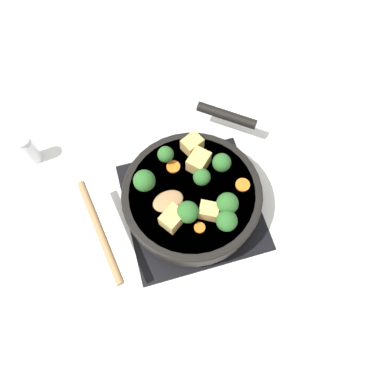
# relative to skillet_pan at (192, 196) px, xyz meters

# --- Properties ---
(ground_plane) EXTENTS (2.40, 2.40, 0.00)m
(ground_plane) POSITION_rel_skillet_pan_xyz_m (0.00, 0.00, -0.06)
(ground_plane) COLOR white
(front_burner_grate) EXTENTS (0.31, 0.31, 0.03)m
(front_burner_grate) POSITION_rel_skillet_pan_xyz_m (0.00, 0.00, -0.05)
(front_burner_grate) COLOR black
(front_burner_grate) RESTS_ON ground_plane
(skillet_pan) EXTENTS (0.36, 0.39, 0.06)m
(skillet_pan) POSITION_rel_skillet_pan_xyz_m (0.00, 0.00, 0.00)
(skillet_pan) COLOR black
(skillet_pan) RESTS_ON front_burner_grate
(wooden_spoon) EXTENTS (0.22, 0.24, 0.02)m
(wooden_spoon) POSITION_rel_skillet_pan_xyz_m (0.15, 0.03, 0.03)
(wooden_spoon) COLOR #A87A4C
(wooden_spoon) RESTS_ON skillet_pan
(tofu_cube_center_large) EXTENTS (0.06, 0.06, 0.04)m
(tofu_cube_center_large) POSITION_rel_skillet_pan_xyz_m (0.06, 0.06, 0.04)
(tofu_cube_center_large) COLOR tan
(tofu_cube_center_large) RESTS_ON skillet_pan
(tofu_cube_near_handle) EXTENTS (0.06, 0.06, 0.04)m
(tofu_cube_near_handle) POSITION_rel_skillet_pan_xyz_m (-0.03, -0.06, 0.05)
(tofu_cube_near_handle) COLOR tan
(tofu_cube_near_handle) RESTS_ON skillet_pan
(tofu_cube_east_chunk) EXTENTS (0.05, 0.05, 0.03)m
(tofu_cube_east_chunk) POSITION_rel_skillet_pan_xyz_m (-0.03, -0.10, 0.04)
(tofu_cube_east_chunk) COLOR tan
(tofu_cube_east_chunk) RESTS_ON skillet_pan
(tofu_cube_west_chunk) EXTENTS (0.05, 0.05, 0.03)m
(tofu_cube_west_chunk) POSITION_rel_skillet_pan_xyz_m (-0.02, 0.06, 0.04)
(tofu_cube_west_chunk) COLOR tan
(tofu_cube_west_chunk) RESTS_ON skillet_pan
(broccoli_floret_near_spoon) EXTENTS (0.05, 0.05, 0.05)m
(broccoli_floret_near_spoon) POSITION_rel_skillet_pan_xyz_m (0.10, -0.04, 0.06)
(broccoli_floret_near_spoon) COLOR #709956
(broccoli_floret_near_spoon) RESTS_ON skillet_pan
(broccoli_floret_center_top) EXTENTS (0.04, 0.04, 0.05)m
(broccoli_floret_center_top) POSITION_rel_skillet_pan_xyz_m (-0.03, -0.02, 0.05)
(broccoli_floret_center_top) COLOR #709956
(broccoli_floret_center_top) RESTS_ON skillet_pan
(broccoli_floret_east_rim) EXTENTS (0.04, 0.04, 0.05)m
(broccoli_floret_east_rim) POSITION_rel_skillet_pan_xyz_m (-0.08, -0.04, 0.05)
(broccoli_floret_east_rim) COLOR #709956
(broccoli_floret_east_rim) RESTS_ON skillet_pan
(broccoli_floret_west_rim) EXTENTS (0.04, 0.04, 0.04)m
(broccoli_floret_west_rim) POSITION_rel_skillet_pan_xyz_m (0.04, -0.09, 0.05)
(broccoli_floret_west_rim) COLOR #709956
(broccoli_floret_west_rim) RESTS_ON skillet_pan
(broccoli_floret_north_edge) EXTENTS (0.05, 0.05, 0.05)m
(broccoli_floret_north_edge) POSITION_rel_skillet_pan_xyz_m (0.03, 0.06, 0.06)
(broccoli_floret_north_edge) COLOR #709956
(broccoli_floret_north_edge) RESTS_ON skillet_pan
(broccoli_floret_south_cluster) EXTENTS (0.05, 0.05, 0.05)m
(broccoli_floret_south_cluster) POSITION_rel_skillet_pan_xyz_m (-0.06, 0.06, 0.06)
(broccoli_floret_south_cluster) COLOR #709956
(broccoli_floret_south_cluster) RESTS_ON skillet_pan
(broccoli_floret_mid_floret) EXTENTS (0.04, 0.04, 0.05)m
(broccoli_floret_mid_floret) POSITION_rel_skillet_pan_xyz_m (-0.05, 0.09, 0.05)
(broccoli_floret_mid_floret) COLOR #709956
(broccoli_floret_mid_floret) RESTS_ON skillet_pan
(carrot_slice_orange_thin) EXTENTS (0.02, 0.02, 0.01)m
(carrot_slice_orange_thin) POSITION_rel_skillet_pan_xyz_m (0.01, 0.09, 0.03)
(carrot_slice_orange_thin) COLOR orange
(carrot_slice_orange_thin) RESTS_ON skillet_pan
(carrot_slice_near_center) EXTENTS (0.03, 0.03, 0.01)m
(carrot_slice_near_center) POSITION_rel_skillet_pan_xyz_m (-0.11, 0.02, 0.03)
(carrot_slice_near_center) COLOR orange
(carrot_slice_near_center) RESTS_ON skillet_pan
(carrot_slice_edge_slice) EXTENTS (0.03, 0.03, 0.01)m
(carrot_slice_edge_slice) POSITION_rel_skillet_pan_xyz_m (0.02, -0.07, 0.03)
(carrot_slice_edge_slice) COLOR orange
(carrot_slice_edge_slice) RESTS_ON skillet_pan
(salt_shaker) EXTENTS (0.04, 0.04, 0.09)m
(salt_shaker) POSITION_rel_skillet_pan_xyz_m (0.35, -0.23, -0.02)
(salt_shaker) COLOR white
(salt_shaker) RESTS_ON ground_plane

